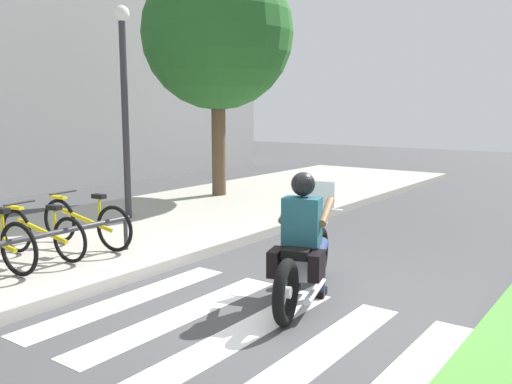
{
  "coord_description": "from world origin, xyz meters",
  "views": [
    {
      "loc": [
        -4.83,
        -3.02,
        2.13
      ],
      "look_at": [
        1.1,
        1.28,
        1.01
      ],
      "focal_mm": 38.41,
      "sensor_mm": 36.0,
      "label": 1
    }
  ],
  "objects_px": {
    "rider": "(304,227)",
    "bike_rack": "(15,244)",
    "bicycle_3": "(42,233)",
    "tree_near_rack": "(218,34)",
    "street_lamp": "(124,94)",
    "motorcycle": "(305,259)",
    "bicycle_4": "(86,223)"
  },
  "relations": [
    {
      "from": "bicycle_4",
      "to": "street_lamp",
      "type": "relative_size",
      "value": 0.45
    },
    {
      "from": "rider",
      "to": "bike_rack",
      "type": "relative_size",
      "value": 0.43
    },
    {
      "from": "rider",
      "to": "bicycle_3",
      "type": "distance_m",
      "value": 3.61
    },
    {
      "from": "bicycle_3",
      "to": "tree_near_rack",
      "type": "bearing_deg",
      "value": 15.73
    },
    {
      "from": "motorcycle",
      "to": "bike_rack",
      "type": "height_order",
      "value": "motorcycle"
    },
    {
      "from": "motorcycle",
      "to": "bicycle_4",
      "type": "distance_m",
      "value": 3.46
    },
    {
      "from": "motorcycle",
      "to": "bicycle_3",
      "type": "bearing_deg",
      "value": 107.01
    },
    {
      "from": "rider",
      "to": "bicycle_3",
      "type": "height_order",
      "value": "rider"
    },
    {
      "from": "street_lamp",
      "to": "bicycle_3",
      "type": "bearing_deg",
      "value": -155.0
    },
    {
      "from": "tree_near_rack",
      "to": "motorcycle",
      "type": "bearing_deg",
      "value": -131.95
    },
    {
      "from": "motorcycle",
      "to": "bike_rack",
      "type": "bearing_deg",
      "value": 121.32
    },
    {
      "from": "tree_near_rack",
      "to": "rider",
      "type": "bearing_deg",
      "value": -132.3
    },
    {
      "from": "bicycle_3",
      "to": "bicycle_4",
      "type": "height_order",
      "value": "bicycle_4"
    },
    {
      "from": "rider",
      "to": "bicycle_4",
      "type": "bearing_deg",
      "value": 94.55
    },
    {
      "from": "rider",
      "to": "street_lamp",
      "type": "xyz_separation_m",
      "value": [
        1.51,
        4.62,
        1.55
      ]
    },
    {
      "from": "rider",
      "to": "tree_near_rack",
      "type": "distance_m",
      "value": 7.39
    },
    {
      "from": "street_lamp",
      "to": "tree_near_rack",
      "type": "bearing_deg",
      "value": 7.46
    },
    {
      "from": "bicycle_3",
      "to": "bike_rack",
      "type": "bearing_deg",
      "value": -141.7
    },
    {
      "from": "motorcycle",
      "to": "bike_rack",
      "type": "xyz_separation_m",
      "value": [
        -1.75,
        2.88,
        0.09
      ]
    },
    {
      "from": "bicycle_4",
      "to": "tree_near_rack",
      "type": "distance_m",
      "value": 6.03
    },
    {
      "from": "motorcycle",
      "to": "bicycle_4",
      "type": "relative_size",
      "value": 1.24
    },
    {
      "from": "rider",
      "to": "bicycle_3",
      "type": "xyz_separation_m",
      "value": [
        -0.98,
        3.46,
        -0.35
      ]
    },
    {
      "from": "bicycle_3",
      "to": "bike_rack",
      "type": "distance_m",
      "value": 0.9
    },
    {
      "from": "rider",
      "to": "bicycle_4",
      "type": "height_order",
      "value": "rider"
    },
    {
      "from": "street_lamp",
      "to": "tree_near_rack",
      "type": "height_order",
      "value": "tree_near_rack"
    },
    {
      "from": "rider",
      "to": "bike_rack",
      "type": "xyz_separation_m",
      "value": [
        -1.68,
        2.9,
        -0.28
      ]
    },
    {
      "from": "motorcycle",
      "to": "street_lamp",
      "type": "distance_m",
      "value": 5.19
    },
    {
      "from": "rider",
      "to": "bicycle_4",
      "type": "relative_size",
      "value": 0.83
    },
    {
      "from": "bicycle_3",
      "to": "street_lamp",
      "type": "height_order",
      "value": "street_lamp"
    },
    {
      "from": "rider",
      "to": "bicycle_4",
      "type": "distance_m",
      "value": 3.48
    },
    {
      "from": "bike_rack",
      "to": "motorcycle",
      "type": "bearing_deg",
      "value": -58.68
    },
    {
      "from": "bicycle_3",
      "to": "tree_near_rack",
      "type": "height_order",
      "value": "tree_near_rack"
    }
  ]
}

